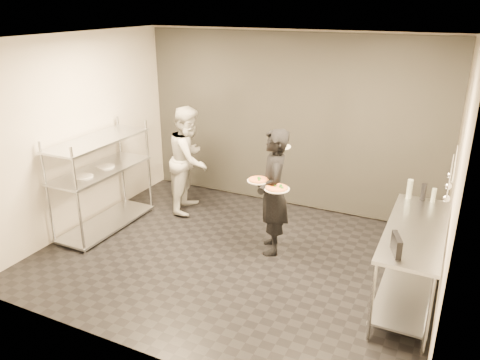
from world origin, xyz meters
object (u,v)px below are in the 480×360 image
at_px(chef, 189,159).
at_px(bottle_clear, 434,195).
at_px(pos_monitor, 396,245).
at_px(prep_counter, 413,252).
at_px(pass_rack, 102,179).
at_px(salad_plate, 280,145).
at_px(waiter, 273,192).
at_px(bottle_dark, 424,192).
at_px(bottle_green, 410,189).
at_px(pizza_plate_far, 277,188).
at_px(pizza_plate_near, 258,180).

bearing_deg(chef, bottle_clear, -107.53).
bearing_deg(pos_monitor, prep_counter, 60.39).
relative_size(pass_rack, chef, 0.94).
relative_size(salad_plate, bottle_clear, 1.71).
bearing_deg(salad_plate, pass_rack, -164.19).
relative_size(chef, bottle_clear, 9.61).
relative_size(waiter, bottle_dark, 7.79).
bearing_deg(prep_counter, bottle_clear, 82.95).
height_order(bottle_green, bottle_dark, bottle_green).
bearing_deg(pizza_plate_far, pos_monitor, -27.96).
relative_size(pass_rack, bottle_green, 6.57).
xyz_separation_m(pizza_plate_near, bottle_dark, (1.94, 0.55, -0.03)).
bearing_deg(bottle_green, chef, 174.86).
xyz_separation_m(pass_rack, waiter, (2.52, 0.41, 0.08)).
distance_m(chef, bottle_dark, 3.51).
bearing_deg(bottle_dark, prep_counter, -88.80).
relative_size(pass_rack, waiter, 0.94).
relative_size(waiter, pizza_plate_far, 5.32).
height_order(chef, bottle_dark, chef).
bearing_deg(bottle_green, salad_plate, -176.54).
relative_size(prep_counter, bottle_dark, 8.24).
xyz_separation_m(pass_rack, bottle_clear, (4.43, 0.80, 0.24)).
xyz_separation_m(waiter, pizza_plate_near, (-0.14, -0.16, 0.21)).
height_order(pass_rack, bottle_dark, pass_rack).
distance_m(pizza_plate_far, salad_plate, 0.69).
bearing_deg(prep_counter, pizza_plate_far, 174.78).
bearing_deg(pass_rack, pizza_plate_near, 6.03).
height_order(pizza_plate_far, bottle_clear, bottle_clear).
xyz_separation_m(waiter, pos_monitor, (1.69, -1.07, 0.16)).
bearing_deg(waiter, bottle_dark, 77.95).
bearing_deg(pizza_plate_near, pass_rack, -173.97).
bearing_deg(waiter, pass_rack, -105.31).
distance_m(pizza_plate_near, bottle_dark, 2.02).
xyz_separation_m(pass_rack, pos_monitor, (4.21, -0.67, 0.25)).
relative_size(pizza_plate_near, pos_monitor, 1.10).
xyz_separation_m(pizza_plate_near, pos_monitor, (1.83, -0.92, -0.04)).
height_order(prep_counter, bottle_clear, bottle_clear).
bearing_deg(chef, pizza_plate_far, -129.97).
bearing_deg(pos_monitor, waiter, 128.18).
distance_m(pass_rack, chef, 1.37).
relative_size(pos_monitor, bottle_green, 1.09).
bearing_deg(bottle_dark, waiter, -167.56).
relative_size(pizza_plate_near, bottle_green, 1.20).
xyz_separation_m(pizza_plate_far, salad_plate, (-0.19, 0.55, 0.38)).
xyz_separation_m(pizza_plate_far, pos_monitor, (1.55, -0.82, -0.01)).
bearing_deg(pass_rack, prep_counter, 0.03).
xyz_separation_m(bottle_green, bottle_clear, (0.28, 0.00, -0.03)).
bearing_deg(pizza_plate_far, salad_plate, 108.76).
height_order(prep_counter, pizza_plate_near, pizza_plate_near).
height_order(chef, salad_plate, chef).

